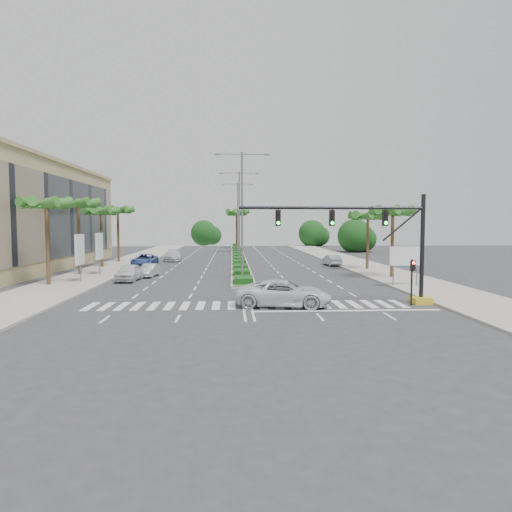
{
  "coord_description": "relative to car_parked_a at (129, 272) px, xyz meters",
  "views": [
    {
      "loc": [
        -0.96,
        -29.21,
        5.26
      ],
      "look_at": [
        0.73,
        2.88,
        3.0
      ],
      "focal_mm": 32.0,
      "sensor_mm": 36.0,
      "label": 1
    }
  ],
  "objects": [
    {
      "name": "palm_left_end",
      "position": [
        -6.02,
        20.72,
        6.1
      ],
      "size": [
        4.57,
        4.68,
        7.75
      ],
      "color": "brown",
      "rests_on": "ground"
    },
    {
      "name": "pedestrian_signal",
      "position": [
        21.08,
        -13.96,
        1.26
      ],
      "size": [
        0.28,
        0.36,
        3.0
      ],
      "color": "black",
      "rests_on": "ground"
    },
    {
      "name": "palm_right_near",
      "position": [
        24.98,
        0.72,
        5.42
      ],
      "size": [
        4.57,
        4.68,
        7.05
      ],
      "color": "brown",
      "rests_on": "ground"
    },
    {
      "name": "streetlight_near",
      "position": [
        10.48,
        0.72,
        6.03
      ],
      "size": [
        5.1,
        0.25,
        12.0
      ],
      "color": "slate",
      "rests_on": "ground"
    },
    {
      "name": "streetlight_mid",
      "position": [
        10.48,
        16.72,
        6.03
      ],
      "size": [
        5.1,
        0.25,
        12.0
      ],
      "color": "slate",
      "rests_on": "ground"
    },
    {
      "name": "palm_left_near",
      "position": [
        -6.02,
        -3.28,
        5.91
      ],
      "size": [
        4.57,
        4.68,
        7.55
      ],
      "color": "brown",
      "rests_on": "ground"
    },
    {
      "name": "billboard_far",
      "position": [
        -4.02,
        4.72,
        2.18
      ],
      "size": [
        0.18,
        2.1,
        4.35
      ],
      "color": "slate",
      "rests_on": "ground"
    },
    {
      "name": "car_right",
      "position": [
        22.16,
        14.5,
        -0.1
      ],
      "size": [
        1.81,
        4.25,
        1.36
      ],
      "primitive_type": "imported",
      "rotation": [
        0.0,
        0.0,
        3.23
      ],
      "color": "#B2B1B6",
      "rests_on": "ground"
    },
    {
      "name": "car_crossing",
      "position": [
        12.81,
        -13.78,
        0.06
      ],
      "size": [
        6.42,
        3.72,
        1.68
      ],
      "primitive_type": "imported",
      "rotation": [
        0.0,
        0.0,
        1.41
      ],
      "color": "silver",
      "rests_on": "ground"
    },
    {
      "name": "billboard_near",
      "position": [
        -4.02,
        -1.28,
        2.18
      ],
      "size": [
        0.18,
        2.1,
        4.35
      ],
      "color": "slate",
      "rests_on": "ground"
    },
    {
      "name": "signal_gantry",
      "position": [
        19.75,
        -13.28,
        2.68
      ],
      "size": [
        12.6,
        1.2,
        7.2
      ],
      "color": "gold",
      "rests_on": "ground"
    },
    {
      "name": "palm_median_b",
      "position": [
        10.48,
        56.72,
        6.39
      ],
      "size": [
        4.57,
        4.68,
        8.05
      ],
      "color": "brown",
      "rests_on": "ground"
    },
    {
      "name": "palm_median_a",
      "position": [
        10.48,
        41.72,
        6.39
      ],
      "size": [
        4.57,
        4.68,
        8.05
      ],
      "color": "brown",
      "rests_on": "ground"
    },
    {
      "name": "car_parked_b",
      "position": [
        1.25,
        3.32,
        -0.15
      ],
      "size": [
        1.86,
        4.01,
        1.27
      ],
      "primitive_type": "imported",
      "rotation": [
        0.0,
        0.0,
        -0.14
      ],
      "color": "silver",
      "rests_on": "ground"
    },
    {
      "name": "palm_left_mid",
      "position": [
        -6.02,
        4.72,
        6.29
      ],
      "size": [
        4.57,
        4.68,
        7.95
      ],
      "color": "brown",
      "rests_on": "ground"
    },
    {
      "name": "median_grass",
      "position": [
        10.48,
        31.72,
        -0.56
      ],
      "size": [
        1.8,
        75.0,
        0.04
      ],
      "primitive_type": "cube",
      "color": "#2A561D",
      "rests_on": "median"
    },
    {
      "name": "direction_sign",
      "position": [
        23.98,
        -5.29,
        1.67
      ],
      "size": [
        2.7,
        0.11,
        3.4
      ],
      "color": "slate",
      "rests_on": "ground"
    },
    {
      "name": "building",
      "position": [
        -15.52,
        12.72,
        5.22
      ],
      "size": [
        12.0,
        36.0,
        12.0
      ],
      "primitive_type": "cube",
      "color": "tan",
      "rests_on": "ground"
    },
    {
      "name": "ground",
      "position": [
        10.48,
        -13.28,
        -0.78
      ],
      "size": [
        160.0,
        160.0,
        0.0
      ],
      "primitive_type": "plane",
      "color": "#333335",
      "rests_on": "ground"
    },
    {
      "name": "footpath_left",
      "position": [
        -4.72,
        6.72,
        -0.71
      ],
      "size": [
        6.0,
        120.0,
        0.15
      ],
      "primitive_type": "cube",
      "color": "gray",
      "rests_on": "ground"
    },
    {
      "name": "car_parked_a",
      "position": [
        0.0,
        0.0,
        0.0
      ],
      "size": [
        2.1,
        4.69,
        1.56
      ],
      "primitive_type": "imported",
      "rotation": [
        0.0,
        0.0,
        -0.05
      ],
      "color": "silver",
      "rests_on": "ground"
    },
    {
      "name": "car_parked_c",
      "position": [
        -1.32,
        14.5,
        -0.01
      ],
      "size": [
        2.71,
        5.64,
        1.55
      ],
      "primitive_type": "imported",
      "rotation": [
        0.0,
        0.0,
        -0.03
      ],
      "color": "#2F4A92",
      "rests_on": "ground"
    },
    {
      "name": "streetlight_far",
      "position": [
        10.48,
        32.72,
        6.03
      ],
      "size": [
        5.1,
        0.25,
        12.0
      ],
      "color": "slate",
      "rests_on": "ground"
    },
    {
      "name": "median",
      "position": [
        10.48,
        31.72,
        -0.68
      ],
      "size": [
        2.2,
        75.0,
        0.2
      ],
      "primitive_type": "cube",
      "color": "gray",
      "rests_on": "ground"
    },
    {
      "name": "footpath_right",
      "position": [
        25.68,
        6.72,
        -0.71
      ],
      "size": [
        6.0,
        120.0,
        0.15
      ],
      "primitive_type": "cube",
      "color": "gray",
      "rests_on": "ground"
    },
    {
      "name": "car_parked_d",
      "position": [
        1.08,
        23.01,
        0.03
      ],
      "size": [
        2.54,
        5.71,
        1.63
      ],
      "primitive_type": "imported",
      "rotation": [
        0.0,
        0.0,
        0.05
      ],
      "color": "silver",
      "rests_on": "ground"
    },
    {
      "name": "palm_left_far",
      "position": [
        -6.02,
        12.72,
        5.71
      ],
      "size": [
        4.57,
        4.68,
        7.35
      ],
      "color": "brown",
      "rests_on": "ground"
    },
    {
      "name": "palm_right_far",
      "position": [
        24.98,
        8.72,
        5.13
      ],
      "size": [
        4.57,
        4.68,
        6.75
      ],
      "color": "brown",
      "rests_on": "ground"
    }
  ]
}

